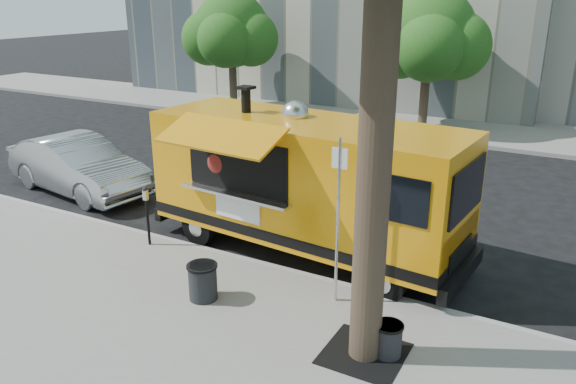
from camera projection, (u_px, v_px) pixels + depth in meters
name	position (u px, v px, depth m)	size (l,w,h in m)	color
ground	(299.00, 256.00, 12.13)	(120.00, 120.00, 0.00)	black
sidewalk	(180.00, 350.00, 8.80)	(60.00, 6.00, 0.15)	gray
curb	(278.00, 270.00, 11.33)	(60.00, 0.14, 0.16)	#999993
far_sidewalk	(451.00, 128.00, 23.24)	(60.00, 5.00, 0.15)	gray
tree_well	(364.00, 354.00, 8.58)	(1.20, 1.20, 0.02)	black
far_tree_a	(231.00, 30.00, 25.56)	(3.42, 3.42, 5.36)	#33261C
far_tree_b	(429.00, 35.00, 21.78)	(3.60, 3.60, 5.50)	#33261C
sign_post	(338.00, 212.00, 9.52)	(0.28, 0.06, 3.00)	silver
parking_meter	(147.00, 209.00, 12.05)	(0.11, 0.11, 1.33)	black
food_truck	(304.00, 182.00, 11.76)	(7.17, 3.54, 3.46)	orange
sedan	(78.00, 166.00, 15.75)	(1.66, 4.77, 1.57)	#B0B3B7
trash_bin_left	(388.00, 339.00, 8.46)	(0.45, 0.45, 0.54)	black
trash_bin_right	(203.00, 281.00, 10.03)	(0.56, 0.56, 0.67)	black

